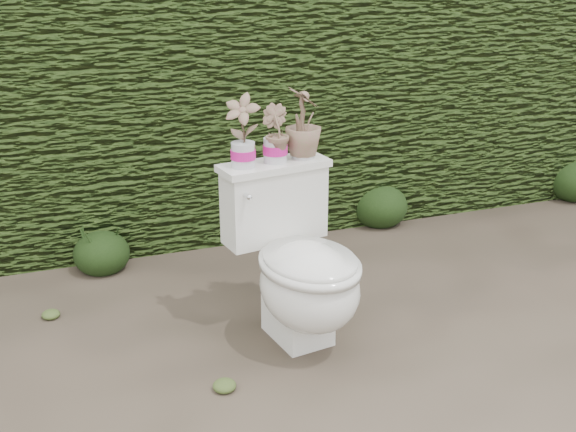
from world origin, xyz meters
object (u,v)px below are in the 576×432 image
object	(u,v)px
toilet	(300,268)
potted_plant_right	(303,125)
potted_plant_left	(243,133)
potted_plant_center	(275,136)

from	to	relation	value
toilet	potted_plant_right	world-z (taller)	potted_plant_right
potted_plant_left	toilet	bearing A→B (deg)	-11.63
toilet	potted_plant_right	xyz separation A→B (m)	(0.11, 0.26, 0.57)
potted_plant_left	potted_plant_center	xyz separation A→B (m)	(0.16, 0.02, -0.03)
toilet	potted_plant_right	bearing A→B (deg)	58.07
toilet	potted_plant_left	size ratio (longest dim) A/B	2.55
potted_plant_center	potted_plant_right	distance (m)	0.15
potted_plant_left	potted_plant_right	bearing A→B (deg)	46.23
potted_plant_left	potted_plant_right	size ratio (longest dim) A/B	0.99
potted_plant_right	potted_plant_left	bearing A→B (deg)	92.99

